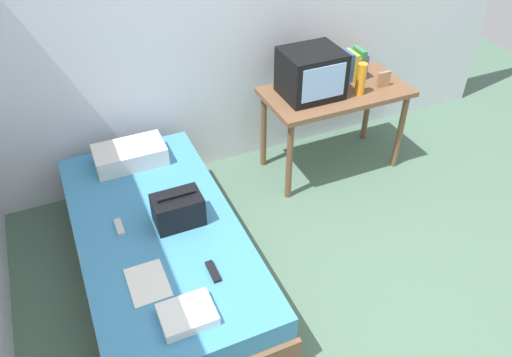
% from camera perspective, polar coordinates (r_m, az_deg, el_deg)
% --- Properties ---
extents(ground_plane, '(8.00, 8.00, 0.00)m').
position_cam_1_polar(ground_plane, '(3.31, 11.09, -15.75)').
color(ground_plane, '#4C6B56').
extents(wall_back, '(5.20, 0.10, 2.60)m').
position_cam_1_polar(wall_back, '(3.97, -3.01, 18.45)').
color(wall_back, silver).
rests_on(wall_back, ground).
extents(bed, '(1.00, 2.00, 0.48)m').
position_cam_1_polar(bed, '(3.36, -10.71, -8.33)').
color(bed, brown).
rests_on(bed, ground).
extents(desk, '(1.16, 0.60, 0.74)m').
position_cam_1_polar(desk, '(4.12, 8.98, 8.79)').
color(desk, brown).
rests_on(desk, ground).
extents(tv, '(0.44, 0.39, 0.36)m').
position_cam_1_polar(tv, '(3.90, 6.28, 11.79)').
color(tv, black).
rests_on(tv, desk).
extents(water_bottle, '(0.07, 0.07, 0.25)m').
position_cam_1_polar(water_bottle, '(3.99, 11.84, 11.02)').
color(water_bottle, orange).
rests_on(water_bottle, desk).
extents(book_row, '(0.18, 0.17, 0.25)m').
position_cam_1_polar(book_row, '(4.23, 11.03, 12.55)').
color(book_row, '#2D5699').
rests_on(book_row, desk).
extents(picture_frame, '(0.11, 0.02, 0.13)m').
position_cam_1_polar(picture_frame, '(4.17, 14.32, 10.86)').
color(picture_frame, '#9E754C').
rests_on(picture_frame, desk).
extents(pillow, '(0.50, 0.29, 0.14)m').
position_cam_1_polar(pillow, '(3.72, -14.14, 2.63)').
color(pillow, silver).
rests_on(pillow, bed).
extents(handbag, '(0.30, 0.20, 0.22)m').
position_cam_1_polar(handbag, '(3.13, -8.85, -3.52)').
color(handbag, black).
rests_on(handbag, bed).
extents(magazine, '(0.21, 0.29, 0.01)m').
position_cam_1_polar(magazine, '(2.88, -12.20, -11.49)').
color(magazine, white).
rests_on(magazine, bed).
extents(remote_dark, '(0.04, 0.16, 0.02)m').
position_cam_1_polar(remote_dark, '(2.87, -4.90, -10.48)').
color(remote_dark, black).
rests_on(remote_dark, bed).
extents(remote_silver, '(0.04, 0.14, 0.02)m').
position_cam_1_polar(remote_silver, '(3.22, -15.27, -5.35)').
color(remote_silver, '#B7B7BC').
rests_on(remote_silver, bed).
extents(folded_towel, '(0.28, 0.22, 0.06)m').
position_cam_1_polar(folded_towel, '(2.68, -7.81, -15.07)').
color(folded_towel, white).
rests_on(folded_towel, bed).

